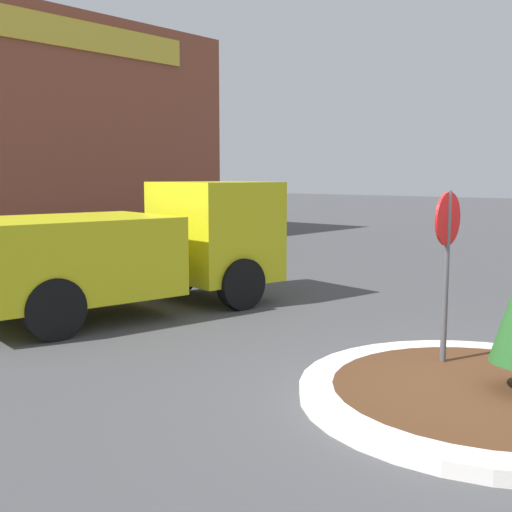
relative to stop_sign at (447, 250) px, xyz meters
name	(u,v)px	position (x,y,z in m)	size (l,w,h in m)	color
ground_plane	(487,401)	(-0.60, -0.76, -1.46)	(120.00, 120.00, 0.00)	#474749
traffic_island	(487,395)	(-0.60, -0.76, -1.39)	(3.87, 3.87, 0.14)	silver
stop_sign	(447,250)	(0.00, 0.00, 0.00)	(0.62, 0.07, 2.14)	#4C4C51
utility_truck	(133,247)	(-0.18, 5.50, -0.35)	(5.67, 3.07, 2.20)	gold
storefront_building	(12,133)	(4.35, 17.68, 2.29)	(14.10, 6.07, 7.50)	brown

